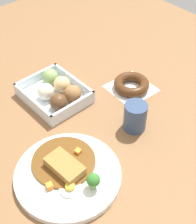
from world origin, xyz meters
TOP-DOWN VIEW (x-y plane):
  - ground_plane at (0.00, 0.00)m, footprint 1.60×1.60m
  - curry_plate at (-0.13, 0.14)m, footprint 0.27×0.27m
  - donut_box at (0.13, -0.02)m, footprint 0.20×0.17m
  - chocolate_ring_donut at (0.01, -0.23)m, footprint 0.14×0.14m
  - coffee_mug at (-0.12, -0.11)m, footprint 0.07×0.07m

SIDE VIEW (x-z plane):
  - ground_plane at x=0.00m, z-range 0.00..0.00m
  - curry_plate at x=-0.13m, z-range -0.02..0.05m
  - chocolate_ring_donut at x=0.01m, z-range 0.00..0.03m
  - donut_box at x=0.13m, z-range -0.01..0.06m
  - coffee_mug at x=-0.12m, z-range 0.00..0.08m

